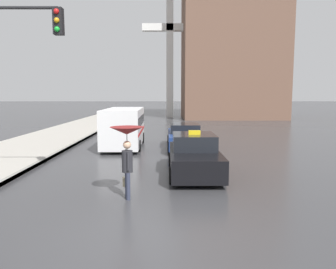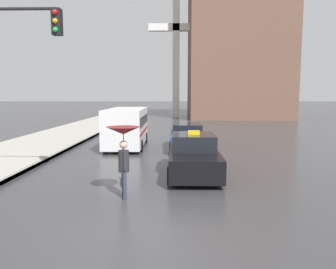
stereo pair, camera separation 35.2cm
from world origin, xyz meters
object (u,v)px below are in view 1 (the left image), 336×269
traffic_light (10,60)px  monument_cross (170,47)px  taxi (194,156)px  pedestrian_with_umbrella (127,143)px  ambulance_van (124,126)px  sedan_red (185,137)px

traffic_light → monument_cross: 34.08m
taxi → pedestrian_with_umbrella: (-2.17, -2.97, 0.94)m
taxi → monument_cross: monument_cross is taller
ambulance_van → traffic_light: 9.26m
taxi → traffic_light: bearing=17.5°
pedestrian_with_umbrella → traffic_light: traffic_light is taller
sedan_red → traffic_light: size_ratio=0.79×
monument_cross → traffic_light: bearing=-99.0°
taxi → pedestrian_with_umbrella: size_ratio=2.08×
sedan_red → ambulance_van: 3.58m
ambulance_van → sedan_red: bearing=167.7°
pedestrian_with_umbrella → monument_cross: bearing=-17.5°
pedestrian_with_umbrella → monument_cross: (1.58, 34.39, 7.54)m
traffic_light → sedan_red: bearing=53.1°
sedan_red → traffic_light: (-5.84, -7.79, 3.40)m
pedestrian_with_umbrella → monument_cross: 35.24m
monument_cross → taxi: bearing=-88.9°
sedan_red → pedestrian_with_umbrella: pedestrian_with_umbrella is taller
taxi → traffic_light: (-5.87, -1.85, 3.36)m
sedan_red → pedestrian_with_umbrella: bearing=76.5°
traffic_light → monument_cross: size_ratio=0.37×
sedan_red → monument_cross: bearing=-88.7°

